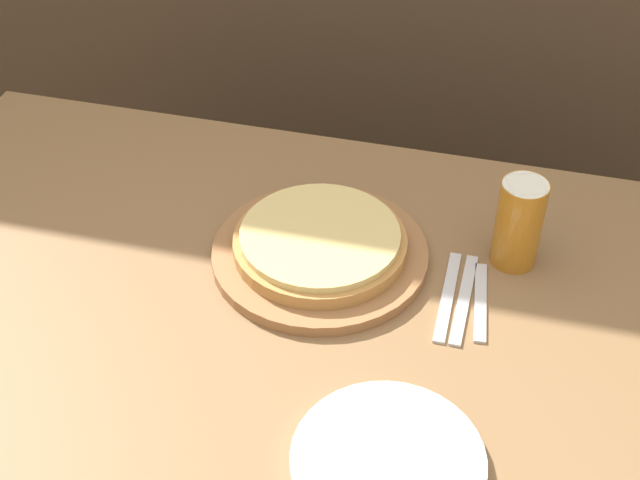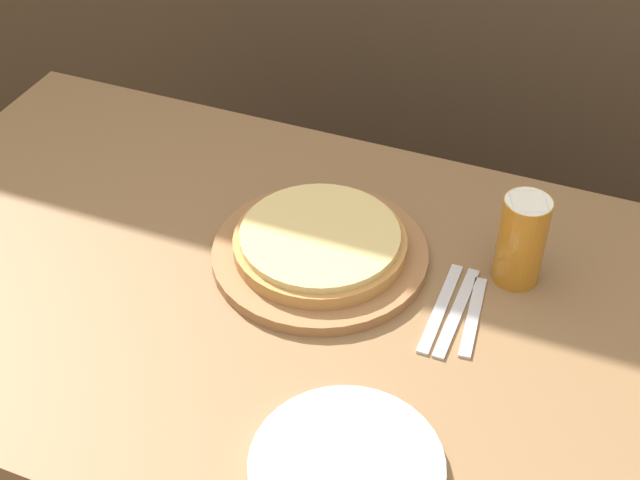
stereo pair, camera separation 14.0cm
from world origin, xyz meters
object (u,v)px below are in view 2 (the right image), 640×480
Objects in this scene: dinner_knife at (457,312)px; beer_glass at (522,237)px; pizza_on_board at (320,248)px; dinner_plate at (347,466)px; spoon at (473,316)px; fork at (441,308)px.

beer_glass is at bearing 60.71° from dinner_knife.
beer_glass is at bearing 14.12° from pizza_on_board.
spoon is (0.08, 0.32, -0.01)m from dinner_plate.
pizza_on_board is at bearing 170.01° from fork.
dinner_knife is at bearing 80.20° from dinner_plate.
dinner_plate reaches higher than dinner_knife.
dinner_plate is at bearing -105.27° from beer_glass.
beer_glass is 0.14m from spoon.
fork is 0.02m from dinner_knife.
dinner_plate is 0.33m from spoon.
dinner_knife is at bearing 180.00° from spoon.
spoon is at bearing 75.95° from dinner_plate.
dinner_plate is at bearing -99.80° from dinner_knife.
fork is (-0.09, -0.11, -0.08)m from beer_glass.
beer_glass is at bearing 74.73° from dinner_plate.
dinner_plate is 0.32m from fork.
spoon is (-0.04, -0.11, -0.08)m from beer_glass.
dinner_knife is (-0.06, -0.11, -0.08)m from beer_glass.
dinner_knife is (0.24, -0.04, -0.02)m from pizza_on_board.
dinner_knife is 1.17× the size of spoon.
pizza_on_board is 2.30× the size of beer_glass.
beer_glass is 0.76× the size of dinner_knife.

